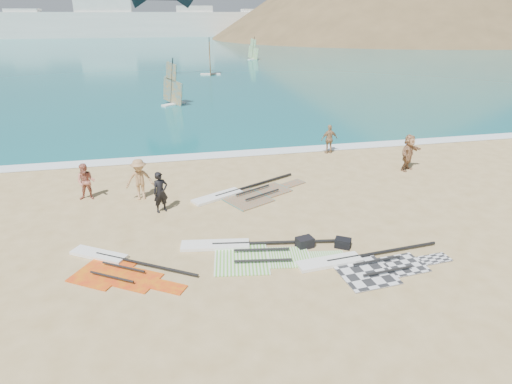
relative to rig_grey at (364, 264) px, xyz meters
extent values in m
plane|color=tan|center=(-2.71, 0.73, -0.05)|extent=(300.00, 300.00, 0.00)
cube|color=#0D4E5C|center=(-2.71, 132.73, -0.05)|extent=(300.00, 240.00, 0.06)
cube|color=white|center=(-2.71, 13.03, -0.05)|extent=(300.00, 1.20, 0.04)
cube|color=white|center=(-22.71, 150.73, 3.98)|extent=(160.00, 8.00, 8.00)
cube|color=white|center=(-47.71, 150.73, 4.48)|extent=(10.00, 7.00, 9.00)
cube|color=white|center=(-22.71, 150.73, 5.98)|extent=(18.00, 7.00, 12.00)
cube|color=white|center=(7.29, 150.73, 4.98)|extent=(12.00, 7.00, 10.00)
cube|color=white|center=(32.29, 150.73, 4.48)|extent=(16.00, 7.00, 9.00)
cube|color=white|center=(52.29, 150.73, 5.48)|extent=(10.00, 7.00, 11.00)
cone|color=brown|center=(82.29, 130.73, -0.05)|extent=(143.00, 143.00, 45.00)
cone|color=brown|center=(117.29, 140.73, -0.05)|extent=(70.00, 70.00, 28.00)
cube|color=#2A2B2D|center=(-0.18, -0.42, -0.03)|extent=(1.85, 2.02, 0.04)
cube|color=#2A2B2D|center=(1.32, -0.29, -0.03)|extent=(1.42, 1.33, 0.04)
cube|color=#2A2B2D|center=(2.54, -0.18, -0.03)|extent=(1.17, 0.66, 0.04)
cylinder|color=black|center=(0.97, 0.53, 0.05)|extent=(4.33, 0.47, 0.10)
cylinder|color=black|center=(0.45, -0.03, 0.11)|extent=(1.79, 0.23, 0.08)
cylinder|color=black|center=(0.51, -0.69, 0.11)|extent=(1.79, 0.23, 0.08)
cube|color=white|center=(-1.10, 0.36, 0.01)|extent=(2.30, 0.80, 0.12)
cube|color=#5FBF2D|center=(-3.98, 1.26, -0.03)|extent=(2.16, 2.33, 0.04)
cube|color=#5FBF2D|center=(-2.34, 1.01, -0.03)|extent=(1.64, 1.55, 0.04)
cube|color=#5FBF2D|center=(-1.01, 0.81, -0.03)|extent=(1.32, 0.80, 0.04)
cylinder|color=black|center=(-2.51, 1.98, 0.05)|extent=(4.72, 0.84, 0.11)
cylinder|color=black|center=(-3.21, 1.51, 0.11)|extent=(1.95, 0.38, 0.08)
cylinder|color=black|center=(-3.32, 0.80, 0.11)|extent=(1.95, 0.38, 0.08)
cube|color=white|center=(-4.76, 2.33, 0.01)|extent=(2.56, 1.04, 0.12)
cube|color=#EF3C03|center=(-2.85, 6.33, -0.03)|extent=(2.57, 2.66, 0.04)
cube|color=#EF3C03|center=(-1.38, 7.06, -0.03)|extent=(1.88, 1.84, 0.04)
cube|color=#EF3C03|center=(-0.19, 7.65, -0.03)|extent=(1.38, 1.10, 0.04)
cylinder|color=black|center=(-2.07, 7.75, 0.05)|extent=(4.28, 2.21, 0.11)
cylinder|color=black|center=(-2.37, 6.97, 0.11)|extent=(1.78, 0.94, 0.08)
cylinder|color=black|center=(-2.05, 6.32, 0.11)|extent=(1.78, 0.94, 0.08)
cube|color=white|center=(-4.09, 6.74, 0.01)|extent=(2.50, 1.70, 0.12)
cube|color=red|center=(-8.59, 1.46, -0.03)|extent=(2.24, 2.29, 0.04)
cube|color=red|center=(-7.42, 0.72, -0.03)|extent=(1.62, 1.60, 0.04)
cube|color=red|center=(-6.48, 0.11, -0.03)|extent=(1.15, 0.99, 0.04)
cylinder|color=black|center=(-7.23, 1.51, 0.05)|extent=(3.41, 2.21, 0.10)
cylinder|color=black|center=(-7.92, 1.39, 0.11)|extent=(1.42, 0.94, 0.07)
cylinder|color=black|center=(-8.24, 0.88, 0.11)|extent=(1.42, 0.94, 0.07)
cube|color=white|center=(-8.83, 2.53, 0.01)|extent=(2.05, 1.59, 0.12)
cube|color=black|center=(-1.57, 1.61, 0.14)|extent=(0.67, 0.55, 0.38)
cube|color=black|center=(-0.21, 1.31, 0.12)|extent=(0.69, 0.63, 0.34)
imported|color=black|center=(-6.60, 5.81, 0.84)|extent=(0.77, 0.64, 1.79)
imported|color=#BC6D59|center=(-9.87, 7.87, 0.80)|extent=(0.91, 0.75, 1.71)
imported|color=#AB7E51|center=(-7.50, 7.39, 0.90)|extent=(1.26, 0.76, 1.91)
imported|color=#A27E58|center=(3.42, 12.08, 0.83)|extent=(1.04, 0.47, 1.75)
imported|color=#A87852|center=(6.44, 8.32, 0.94)|extent=(1.86, 1.48, 1.98)
cube|color=white|center=(-5.21, 28.87, 0.05)|extent=(2.28, 1.96, 0.14)
cube|color=orange|center=(-5.21, 28.87, 1.19)|extent=(1.78, 2.32, 2.55)
cube|color=orange|center=(-5.21, 28.87, 2.94)|extent=(1.02, 1.32, 1.77)
cylinder|color=black|center=(-5.21, 28.87, 2.16)|extent=(0.57, 0.70, 4.05)
cube|color=white|center=(0.56, 48.83, 0.06)|extent=(2.78, 1.12, 0.16)
cube|color=red|center=(0.56, 48.83, 1.38)|extent=(0.47, 3.30, 2.95)
cube|color=red|center=(0.56, 48.83, 3.41)|extent=(0.29, 1.86, 2.05)
cylinder|color=black|center=(0.56, 48.83, 2.51)|extent=(0.23, 0.94, 4.68)
cube|color=white|center=(10.49, 67.42, 0.04)|extent=(2.20, 1.73, 0.13)
cube|color=#62AC2E|center=(10.49, 67.42, 1.12)|extent=(1.51, 2.30, 2.40)
cube|color=#62AC2E|center=(10.49, 67.42, 2.77)|extent=(0.87, 1.31, 1.67)
cylinder|color=black|center=(10.49, 67.42, 2.04)|extent=(0.49, 0.69, 3.81)
cube|color=black|center=(-2.70, 48.45, 9.31)|extent=(2.23, 1.06, 1.99)
camera|label=1|loc=(-6.21, -11.30, 7.86)|focal=30.00mm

